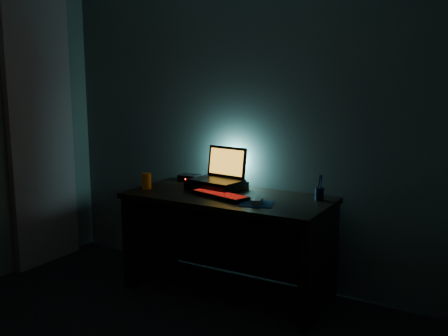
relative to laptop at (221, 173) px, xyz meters
name	(u,v)px	position (x,y,z in m)	size (l,w,h in m)	color
room	(45,156)	(0.17, -1.80, 0.38)	(3.50, 4.00, 2.50)	black
desk	(231,227)	(0.17, -0.13, -0.38)	(1.50, 0.70, 0.75)	black
curtain	(41,131)	(-1.54, -0.38, 0.28)	(0.06, 0.65, 2.30)	#AB9589
riser	(216,186)	(-0.01, -0.05, -0.09)	(0.40, 0.30, 0.06)	black
laptop	(221,173)	(0.00, 0.00, 0.00)	(0.41, 0.33, 0.26)	black
keyboard	(220,195)	(0.14, -0.25, -0.11)	(0.48, 0.27, 0.03)	black
mousepad	(257,204)	(0.47, -0.32, -0.12)	(0.22, 0.20, 0.00)	navy
mouse	(257,201)	(0.47, -0.32, -0.10)	(0.06, 0.11, 0.03)	gray
pen_cup	(319,194)	(0.80, 0.00, -0.08)	(0.06, 0.06, 0.09)	black
juice_glass	(147,181)	(-0.49, -0.30, -0.06)	(0.07, 0.07, 0.12)	orange
router	(189,178)	(-0.37, 0.12, -0.09)	(0.17, 0.14, 0.05)	black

